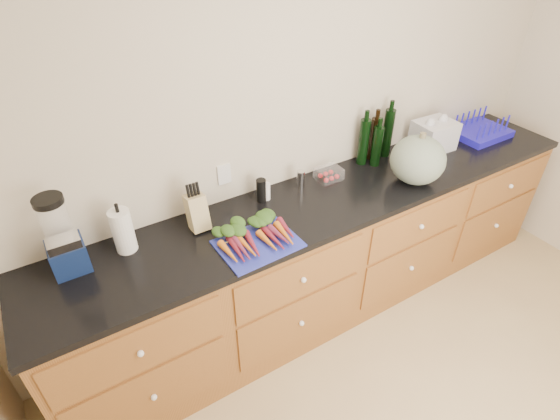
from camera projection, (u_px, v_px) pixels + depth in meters
wall_back at (308, 120)px, 2.67m from camera, size 4.10×0.05×2.60m
cabinets at (331, 255)px, 2.94m from camera, size 3.60×0.64×0.90m
countertop at (336, 197)px, 2.67m from camera, size 3.64×0.62×0.04m
cutting_board at (258, 244)px, 2.28m from camera, size 0.42×0.33×0.01m
carrots at (254, 235)px, 2.29m from camera, size 0.40×0.29×0.06m
squash at (418, 160)px, 2.69m from camera, size 0.34×0.34×0.30m
blender_appliance at (62, 239)px, 2.03m from camera, size 0.16×0.16×0.42m
paper_towel at (123, 231)px, 2.18m from camera, size 0.11×0.11×0.24m
knife_block at (197, 212)px, 2.34m from camera, size 0.10×0.10×0.20m
grinder_salt at (266, 191)px, 2.59m from camera, size 0.05×0.05×0.11m
grinder_pepper at (261, 190)px, 2.56m from camera, size 0.06×0.06×0.15m
canister_chrome at (301, 179)px, 2.69m from camera, size 0.05×0.05×0.12m
tomato_box at (329, 174)px, 2.78m from camera, size 0.16×0.13×0.07m
bottles at (376, 140)px, 2.91m from camera, size 0.28×0.14×0.34m
grocery_bag at (434, 135)px, 3.08m from camera, size 0.29×0.23×0.20m
dish_rack at (479, 130)px, 3.29m from camera, size 0.40×0.32×0.16m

